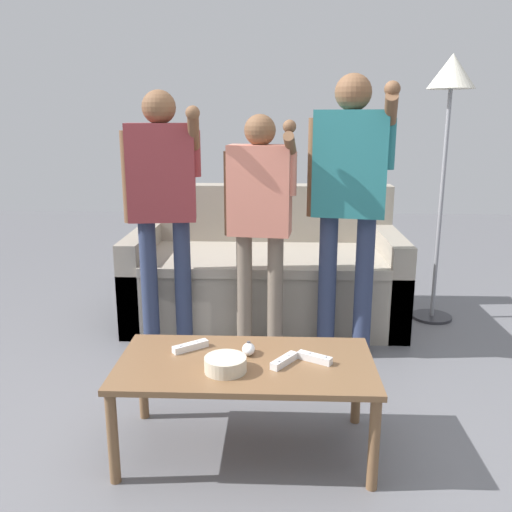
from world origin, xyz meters
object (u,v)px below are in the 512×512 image
player_center (260,209)px  game_remote_wand_near (190,346)px  player_left (162,192)px  game_remote_wand_spare (315,358)px  floor_lamp (450,96)px  player_right (350,185)px  game_remote_nunchuk (249,349)px  couch (265,275)px  coffee_table (246,372)px  snack_bowl (225,364)px  game_remote_wand_far (284,361)px

player_center → game_remote_wand_near: 1.05m
player_left → game_remote_wand_spare: size_ratio=10.51×
floor_lamp → player_left: bearing=-161.6°
player_center → player_right: (0.51, 0.01, 0.14)m
game_remote_nunchuk → player_center: size_ratio=0.06×
game_remote_wand_spare → player_left: bearing=128.6°
player_center → couch: bearing=88.5°
player_center → game_remote_wand_near: player_center is taller
player_left → floor_lamp: bearing=18.4°
coffee_table → player_center: 1.14m
game_remote_nunchuk → floor_lamp: bearing=52.1°
couch → snack_bowl: bearing=-93.8°
game_remote_wand_far → game_remote_wand_spare: same height
snack_bowl → floor_lamp: (1.32, 1.76, 1.10)m
game_remote_wand_near → game_remote_wand_far: bearing=-17.4°
game_remote_nunchuk → floor_lamp: size_ratio=0.05×
player_left → game_remote_wand_far: 1.41m
player_right → game_remote_wand_spare: bearing=-103.7°
couch → game_remote_wand_far: size_ratio=12.62×
floor_lamp → game_remote_wand_near: size_ratio=11.82×
snack_bowl → player_left: player_left is taller
game_remote_wand_near → player_left: bearing=107.4°
couch → coffee_table: size_ratio=1.73×
player_center → game_remote_wand_spare: 1.13m
player_right → game_remote_wand_far: (-0.37, -1.04, -0.60)m
player_left → player_right: player_right is taller
coffee_table → game_remote_wand_far: game_remote_wand_far is taller
floor_lamp → player_right: (-0.71, -0.64, -0.51)m
floor_lamp → player_right: floor_lamp is taller
player_right → game_remote_wand_near: player_right is taller
player_center → game_remote_wand_near: bearing=-107.0°
player_right → game_remote_wand_near: (-0.78, -0.91, -0.60)m
game_remote_nunchuk → player_left: player_left is taller
snack_bowl → player_right: player_right is taller
player_right → game_remote_wand_spare: 1.20m
game_remote_nunchuk → coffee_table: bearing=-96.2°
player_right → player_left: bearing=177.6°
player_center → game_remote_wand_far: bearing=-82.4°
floor_lamp → player_center: (-1.22, -0.66, -0.64)m
coffee_table → couch: bearing=88.6°
game_remote_wand_near → game_remote_wand_far: (0.41, -0.13, 0.00)m
player_left → game_remote_wand_spare: 1.45m
player_left → game_remote_wand_near: bearing=-72.6°
snack_bowl → game_remote_nunchuk: (0.08, 0.17, -0.01)m
couch → player_center: player_center is taller
game_remote_nunchuk → game_remote_wand_spare: size_ratio=0.59×
snack_bowl → game_remote_wand_spare: bearing=16.4°
couch → floor_lamp: 1.72m
player_center → game_remote_wand_far: 1.14m
game_remote_nunchuk → player_left: bearing=119.3°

